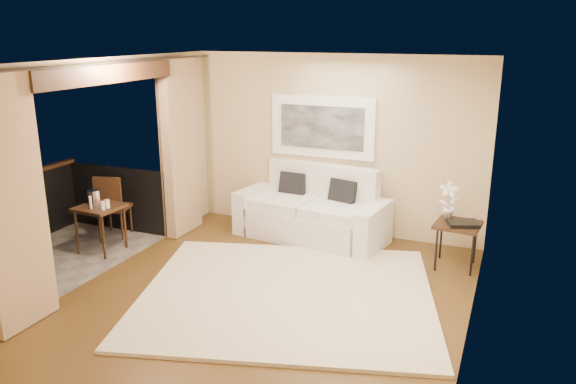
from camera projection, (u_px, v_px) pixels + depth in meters
The scene contains 17 objects.
floor at pixel (267, 297), 6.60m from camera, with size 5.00×5.00×0.00m, color brown.
room_shell at pixel (103, 74), 6.68m from camera, with size 5.00×6.40×5.00m.
balcony at pixel (50, 243), 7.76m from camera, with size 1.81×2.60×1.17m.
curtains at pixel (113, 170), 7.00m from camera, with size 0.16×4.80×2.64m.
artwork at pixel (322, 127), 8.41m from camera, with size 1.62×0.07×0.92m.
rug at pixel (287, 294), 6.62m from camera, with size 3.38×2.95×0.04m, color beige.
sofa at pixel (314, 213), 8.43m from camera, with size 2.34×1.27×1.07m.
side_table at pixel (458, 228), 7.29m from camera, with size 0.61×0.61×0.61m.
tray at pixel (463, 223), 7.20m from camera, with size 0.38×0.28×0.05m, color black.
orchid at pixel (449, 200), 7.41m from camera, with size 0.26×0.18×0.50m, color white.
bistro_table at pixel (100, 212), 7.82m from camera, with size 0.59×0.59×0.67m.
balcony_chair_far at pixel (111, 202), 8.33m from camera, with size 0.51×0.51×0.97m.
ice_bucket at pixel (95, 197), 7.87m from camera, with size 0.18×0.18×0.20m, color white.
candle at pixel (106, 202), 7.85m from camera, with size 0.06×0.06×0.07m, color red.
vase at pixel (90, 202), 7.65m from camera, with size 0.04×0.04×0.18m, color white.
glass_a at pixel (103, 206), 7.61m from camera, with size 0.06×0.06×0.12m, color silver.
glass_b at pixel (107, 204), 7.69m from camera, with size 0.06×0.06×0.12m, color white.
Camera 1 is at (2.52, -5.45, 3.02)m, focal length 35.00 mm.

